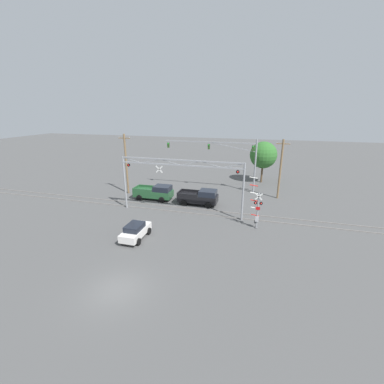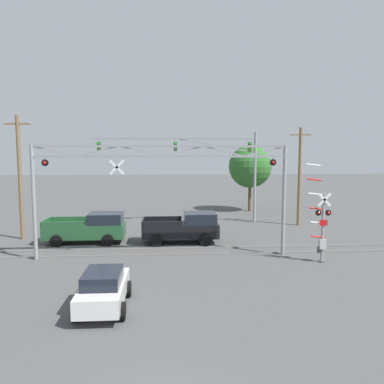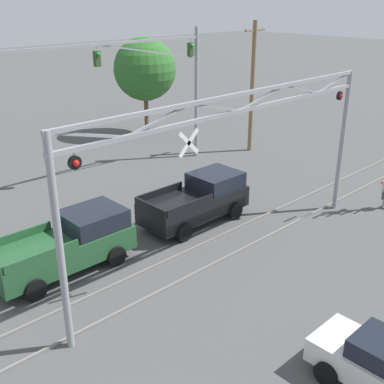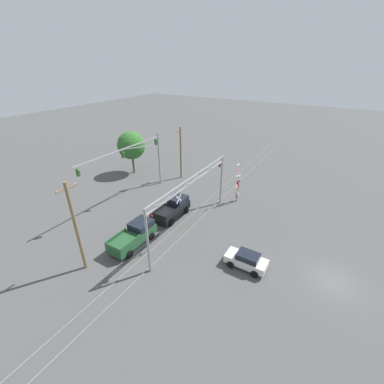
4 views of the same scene
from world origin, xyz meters
The scene contains 12 objects.
ground_plane centered at (0.00, 0.00, 0.00)m, with size 200.00×200.00×0.00m, color #4C4C4C.
rail_track_near centered at (0.00, 14.70, 0.05)m, with size 80.00×0.08×0.10m, color gray.
rail_track_far centered at (0.00, 16.13, 0.05)m, with size 80.00×0.08×0.10m, color gray.
crossing_gantry centered at (-0.02, 14.42, 4.86)m, with size 14.80×0.27×6.61m.
crossing_signal_mast centered at (8.94, 12.72, 2.00)m, with size 1.52×0.35×5.59m.
traffic_signal_span centered at (4.54, 25.04, 5.63)m, with size 14.10×0.39×7.98m.
pickup_truck_lead centered at (1.49, 18.01, 1.04)m, with size 5.19×2.36×2.06m.
pickup_truck_following centered at (-5.01, 18.34, 1.04)m, with size 5.37×2.36×2.06m.
sedan_waiting centered at (-2.26, 7.17, 0.81)m, with size 1.92×3.81×1.56m.
utility_pole_left centered at (-10.04, 19.85, 4.53)m, with size 1.80×0.28×8.77m.
utility_pole_right centered at (11.54, 23.46, 4.28)m, with size 1.80×0.28×8.27m.
background_tree_beyond_span centered at (9.13, 31.48, 4.74)m, with size 4.49×4.49×6.99m.
Camera 1 is at (9.08, -13.04, 12.07)m, focal length 24.00 mm.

